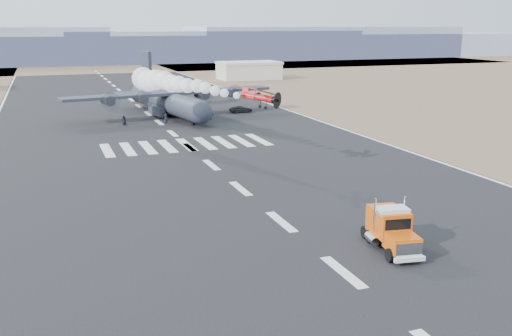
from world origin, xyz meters
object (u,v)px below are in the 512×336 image
support_vehicle (241,109)px  crew_f (199,115)px  aerobatic_biplane (261,97)px  crew_b (125,121)px  crew_g (190,114)px  hangar_right (249,70)px  transport_aircraft (167,100)px  crew_e (124,120)px  crew_c (166,119)px  semi_truck (391,228)px  crew_d (211,115)px  crew_a (163,117)px  crew_h (166,118)px

support_vehicle → crew_f: 11.56m
aerobatic_biplane → crew_b: aerobatic_biplane is taller
crew_f → crew_g: bearing=55.8°
crew_b → support_vehicle: bearing=-170.2°
hangar_right → aerobatic_biplane: (-41.03, -119.33, 6.40)m
transport_aircraft → crew_f: bearing=-57.7°
crew_e → crew_c: bearing=3.1°
support_vehicle → crew_e: bearing=100.1°
semi_truck → aerobatic_biplane: aerobatic_biplane is taller
crew_c → crew_f: crew_c is taller
crew_c → crew_d: bearing=45.9°
transport_aircraft → crew_b: 13.14m
semi_truck → crew_a: bearing=103.2°
transport_aircraft → crew_e: 12.84m
hangar_right → crew_d: hangar_right is taller
crew_b → hangar_right: bearing=-130.6°
crew_a → crew_g: (5.95, 1.89, -0.08)m
support_vehicle → crew_h: 19.08m
aerobatic_biplane → crew_b: size_ratio=3.58×
support_vehicle → crew_c: size_ratio=2.78×
aerobatic_biplane → crew_c: 40.76m
semi_truck → crew_c: 67.75m
aerobatic_biplane → crew_g: bearing=67.6°
transport_aircraft → crew_b: transport_aircraft is taller
crew_a → crew_f: 7.47m
semi_truck → crew_e: size_ratio=4.78×
semi_truck → transport_aircraft: 76.85m
hangar_right → semi_truck: (-40.11, -147.24, -1.24)m
crew_b → crew_h: bearing=173.7°
hangar_right → crew_e: bearing=-123.9°
aerobatic_biplane → crew_g: aerobatic_biplane is taller
hangar_right → crew_f: 84.91m
hangar_right → crew_b: bearing=-123.7°
transport_aircraft → crew_c: transport_aircraft is taller
hangar_right → support_vehicle: 76.26m
transport_aircraft → crew_g: bearing=-61.9°
support_vehicle → crew_h: bearing=107.9°
semi_truck → crew_f: semi_truck is taller
support_vehicle → crew_c: bearing=110.1°
crew_c → crew_e: crew_c is taller
aerobatic_biplane → crew_d: size_ratio=3.11×
aerobatic_biplane → crew_a: bearing=75.5°
crew_a → crew_e: bearing=-58.6°
crew_c → aerobatic_biplane: bearing=-46.3°
crew_b → aerobatic_biplane: bearing=99.0°
support_vehicle → crew_a: crew_a is taller
support_vehicle → crew_a: size_ratio=2.78×
crew_b → crew_e: crew_e is taller
transport_aircraft → hangar_right: bearing=49.4°
hangar_right → semi_truck: size_ratio=2.50×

